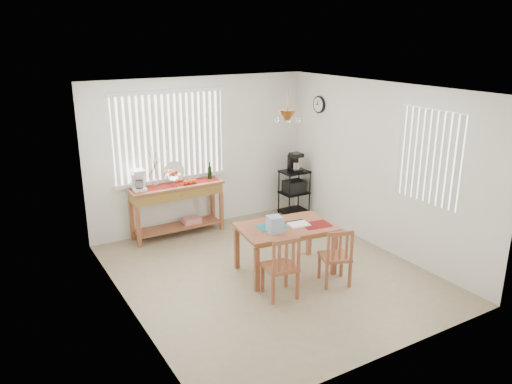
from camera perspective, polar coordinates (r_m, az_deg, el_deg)
ground at (r=7.23m, az=1.55°, el=-9.27°), size 4.00×4.50×0.01m
room_shell at (r=6.65m, az=1.63°, el=3.93°), size 4.20×4.70×2.70m
sideboard at (r=8.41m, az=-8.98°, el=-0.60°), size 1.57×0.44×0.88m
sideboard_items at (r=8.23m, az=-10.86°, el=1.49°), size 1.49×0.37×0.68m
wire_cart at (r=9.35m, az=4.39°, el=0.43°), size 0.50×0.40×0.84m
cart_items at (r=9.22m, az=4.43°, el=3.38°), size 0.20×0.24×0.35m
dining_table at (r=7.04m, az=3.36°, el=-4.50°), size 1.39×0.99×0.70m
table_items at (r=6.83m, az=2.85°, el=-3.72°), size 1.00×0.59×0.22m
chair_left at (r=6.44m, az=2.91°, el=-8.58°), size 0.45×0.45×0.86m
chair_right at (r=6.84m, az=9.12°, el=-7.34°), size 0.49×0.49×0.82m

